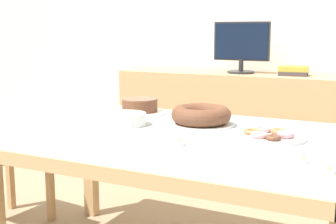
{
  "coord_description": "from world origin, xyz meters",
  "views": [
    {
      "loc": [
        0.94,
        -1.91,
        1.2
      ],
      "look_at": [
        -0.09,
        0.14,
        0.79
      ],
      "focal_mm": 50.0,
      "sensor_mm": 36.0,
      "label": 1
    }
  ],
  "objects_px": {
    "computer_monitor": "(241,48)",
    "pastry_platter": "(269,136)",
    "tealight_right_edge": "(180,143)",
    "tealight_near_cakes": "(304,160)",
    "tealight_near_front": "(210,114)",
    "cake_golden_bundt": "(201,116)",
    "book_stack": "(293,71)",
    "tealight_left_edge": "(330,171)",
    "cake_chocolate_round": "(140,107)",
    "plate_stack": "(125,119)"
  },
  "relations": [
    {
      "from": "cake_chocolate_round",
      "to": "tealight_near_front",
      "type": "relative_size",
      "value": 7.43
    },
    {
      "from": "pastry_platter",
      "to": "tealight_left_edge",
      "type": "distance_m",
      "value": 0.52
    },
    {
      "from": "computer_monitor",
      "to": "tealight_right_edge",
      "type": "relative_size",
      "value": 10.6
    },
    {
      "from": "pastry_platter",
      "to": "tealight_near_front",
      "type": "bearing_deg",
      "value": 136.98
    },
    {
      "from": "plate_stack",
      "to": "cake_chocolate_round",
      "type": "bearing_deg",
      "value": 107.18
    },
    {
      "from": "book_stack",
      "to": "pastry_platter",
      "type": "bearing_deg",
      "value": -82.14
    },
    {
      "from": "plate_stack",
      "to": "tealight_near_cakes",
      "type": "xyz_separation_m",
      "value": [
        0.92,
        -0.28,
        -0.02
      ]
    },
    {
      "from": "book_stack",
      "to": "tealight_near_front",
      "type": "height_order",
      "value": "book_stack"
    },
    {
      "from": "tealight_near_front",
      "to": "tealight_right_edge",
      "type": "bearing_deg",
      "value": -78.33
    },
    {
      "from": "cake_golden_bundt",
      "to": "pastry_platter",
      "type": "bearing_deg",
      "value": -18.97
    },
    {
      "from": "cake_chocolate_round",
      "to": "cake_golden_bundt",
      "type": "height_order",
      "value": "cake_golden_bundt"
    },
    {
      "from": "book_stack",
      "to": "cake_chocolate_round",
      "type": "distance_m",
      "value": 1.28
    },
    {
      "from": "computer_monitor",
      "to": "cake_golden_bundt",
      "type": "xyz_separation_m",
      "value": [
        0.21,
        -1.27,
        -0.29
      ]
    },
    {
      "from": "plate_stack",
      "to": "tealight_left_edge",
      "type": "height_order",
      "value": "plate_stack"
    },
    {
      "from": "book_stack",
      "to": "tealight_near_front",
      "type": "distance_m",
      "value": 1.03
    },
    {
      "from": "computer_monitor",
      "to": "tealight_left_edge",
      "type": "distance_m",
      "value": 2.04
    },
    {
      "from": "computer_monitor",
      "to": "tealight_near_cakes",
      "type": "xyz_separation_m",
      "value": [
        0.79,
        -1.71,
        -0.32
      ]
    },
    {
      "from": "cake_golden_bundt",
      "to": "tealight_near_cakes",
      "type": "bearing_deg",
      "value": -37.45
    },
    {
      "from": "pastry_platter",
      "to": "tealight_near_front",
      "type": "distance_m",
      "value": 0.59
    },
    {
      "from": "tealight_left_edge",
      "to": "computer_monitor",
      "type": "bearing_deg",
      "value": 116.17
    },
    {
      "from": "pastry_platter",
      "to": "cake_golden_bundt",
      "type": "bearing_deg",
      "value": 161.03
    },
    {
      "from": "tealight_right_edge",
      "to": "tealight_near_cakes",
      "type": "height_order",
      "value": "same"
    },
    {
      "from": "computer_monitor",
      "to": "book_stack",
      "type": "relative_size",
      "value": 1.94
    },
    {
      "from": "book_stack",
      "to": "tealight_left_edge",
      "type": "height_order",
      "value": "book_stack"
    },
    {
      "from": "tealight_near_front",
      "to": "tealight_left_edge",
      "type": "distance_m",
      "value": 1.1
    },
    {
      "from": "book_stack",
      "to": "pastry_platter",
      "type": "relative_size",
      "value": 0.68
    },
    {
      "from": "book_stack",
      "to": "cake_golden_bundt",
      "type": "xyz_separation_m",
      "value": [
        -0.18,
        -1.27,
        -0.13
      ]
    },
    {
      "from": "pastry_platter",
      "to": "tealight_near_front",
      "type": "xyz_separation_m",
      "value": [
        -0.43,
        0.4,
        -0.0
      ]
    },
    {
      "from": "book_stack",
      "to": "cake_chocolate_round",
      "type": "height_order",
      "value": "book_stack"
    },
    {
      "from": "cake_chocolate_round",
      "to": "computer_monitor",
      "type": "bearing_deg",
      "value": 78.43
    },
    {
      "from": "book_stack",
      "to": "tealight_near_cakes",
      "type": "distance_m",
      "value": 1.76
    },
    {
      "from": "computer_monitor",
      "to": "pastry_platter",
      "type": "relative_size",
      "value": 1.32
    },
    {
      "from": "book_stack",
      "to": "tealight_right_edge",
      "type": "relative_size",
      "value": 5.47
    },
    {
      "from": "tealight_near_cakes",
      "to": "tealight_right_edge",
      "type": "bearing_deg",
      "value": 176.52
    },
    {
      "from": "computer_monitor",
      "to": "tealight_near_front",
      "type": "xyz_separation_m",
      "value": [
        0.15,
        -0.99,
        -0.32
      ]
    },
    {
      "from": "book_stack",
      "to": "plate_stack",
      "type": "height_order",
      "value": "book_stack"
    },
    {
      "from": "plate_stack",
      "to": "tealight_left_edge",
      "type": "xyz_separation_m",
      "value": [
        1.02,
        -0.38,
        -0.02
      ]
    },
    {
      "from": "tealight_near_cakes",
      "to": "book_stack",
      "type": "bearing_deg",
      "value": 103.14
    },
    {
      "from": "computer_monitor",
      "to": "plate_stack",
      "type": "bearing_deg",
      "value": -95.21
    },
    {
      "from": "cake_chocolate_round",
      "to": "tealight_near_front",
      "type": "distance_m",
      "value": 0.39
    },
    {
      "from": "cake_golden_bundt",
      "to": "cake_chocolate_round",
      "type": "bearing_deg",
      "value": 160.22
    },
    {
      "from": "book_stack",
      "to": "plate_stack",
      "type": "distance_m",
      "value": 1.52
    },
    {
      "from": "tealight_near_cakes",
      "to": "pastry_platter",
      "type": "bearing_deg",
      "value": 123.3
    },
    {
      "from": "cake_golden_bundt",
      "to": "tealight_near_cakes",
      "type": "relative_size",
      "value": 7.94
    },
    {
      "from": "tealight_left_edge",
      "to": "tealight_near_cakes",
      "type": "bearing_deg",
      "value": 136.05
    },
    {
      "from": "book_stack",
      "to": "plate_stack",
      "type": "bearing_deg",
      "value": -109.91
    },
    {
      "from": "pastry_platter",
      "to": "tealight_right_edge",
      "type": "bearing_deg",
      "value": -135.71
    },
    {
      "from": "pastry_platter",
      "to": "computer_monitor",
      "type": "bearing_deg",
      "value": 112.57
    },
    {
      "from": "computer_monitor",
      "to": "plate_stack",
      "type": "distance_m",
      "value": 1.46
    },
    {
      "from": "pastry_platter",
      "to": "plate_stack",
      "type": "xyz_separation_m",
      "value": [
        -0.71,
        -0.03,
        0.02
      ]
    }
  ]
}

